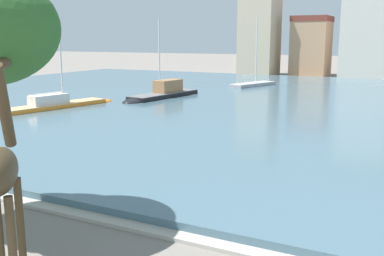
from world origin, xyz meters
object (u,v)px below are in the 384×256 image
(giraffe_statue, at_px, (1,174))
(sailboat_grey, at_px, (256,85))
(sailboat_orange, at_px, (63,105))
(sailboat_black, at_px, (160,95))

(giraffe_statue, height_order, sailboat_grey, sailboat_grey)
(giraffe_statue, bearing_deg, sailboat_grey, 101.39)
(giraffe_statue, bearing_deg, sailboat_orange, 130.13)
(sailboat_black, bearing_deg, sailboat_grey, 72.88)
(giraffe_statue, relative_size, sailboat_grey, 0.65)
(giraffe_statue, xyz_separation_m, sailboat_black, (-12.39, 27.18, -2.07))
(giraffe_statue, distance_m, sailboat_orange, 25.26)
(sailboat_orange, distance_m, sailboat_black, 8.82)
(sailboat_grey, bearing_deg, giraffe_statue, -78.61)
(giraffe_statue, xyz_separation_m, sailboat_grey, (-8.21, 40.76, -2.26))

